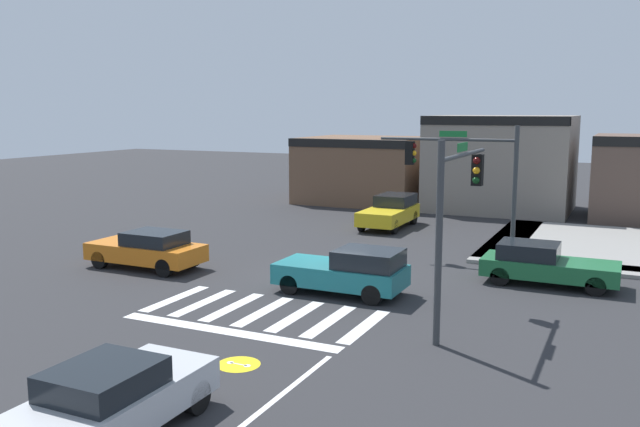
{
  "coord_description": "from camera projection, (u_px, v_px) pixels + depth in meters",
  "views": [
    {
      "loc": [
        9.72,
        -21.12,
        5.94
      ],
      "look_at": [
        -1.19,
        1.94,
        1.97
      ],
      "focal_mm": 37.46,
      "sensor_mm": 36.0,
      "label": 1
    }
  ],
  "objects": [
    {
      "name": "car_green",
      "position": [
        544.0,
        264.0,
        22.84
      ],
      "size": [
        4.46,
        1.84,
        1.41
      ],
      "color": "#1E6638",
      "rests_on": "ground_plane"
    },
    {
      "name": "traffic_signal_northeast",
      "position": [
        464.0,
        168.0,
        26.22
      ],
      "size": [
        5.53,
        0.32,
        5.36
      ],
      "rotation": [
        0.0,
        0.0,
        3.14
      ],
      "color": "#383A3D",
      "rests_on": "ground_plane"
    },
    {
      "name": "bike_detector_marking",
      "position": [
        239.0,
        364.0,
        15.73
      ],
      "size": [
        1.04,
        1.04,
        0.01
      ],
      "color": "yellow",
      "rests_on": "ground_plane"
    },
    {
      "name": "curb_corner_northeast",
      "position": [
        597.0,
        248.0,
        28.7
      ],
      "size": [
        10.0,
        10.6,
        0.15
      ],
      "color": "gray",
      "rests_on": "ground_plane"
    },
    {
      "name": "storefront_row",
      "position": [
        506.0,
        169.0,
        39.46
      ],
      "size": [
        26.5,
        6.9,
        5.6
      ],
      "color": "brown",
      "rests_on": "ground_plane"
    },
    {
      "name": "lane_markings",
      "position": [
        115.0,
        426.0,
        12.67
      ],
      "size": [
        6.8,
        20.25,
        0.01
      ],
      "color": "white",
      "rests_on": "ground_plane"
    },
    {
      "name": "car_orange",
      "position": [
        148.0,
        249.0,
        25.18
      ],
      "size": [
        4.45,
        1.89,
        1.44
      ],
      "rotation": [
        0.0,
        0.0,
        3.14
      ],
      "color": "orange",
      "rests_on": "ground_plane"
    },
    {
      "name": "car_yellow",
      "position": [
        390.0,
        211.0,
        34.1
      ],
      "size": [
        1.91,
        4.53,
        1.59
      ],
      "rotation": [
        0.0,
        0.0,
        -1.57
      ],
      "color": "gold",
      "rests_on": "ground_plane"
    },
    {
      "name": "car_silver",
      "position": [
        112.0,
        399.0,
        12.12
      ],
      "size": [
        1.81,
        4.16,
        1.44
      ],
      "rotation": [
        0.0,
        0.0,
        1.57
      ],
      "color": "#B7BABF",
      "rests_on": "ground_plane"
    },
    {
      "name": "car_teal",
      "position": [
        348.0,
        271.0,
        21.65
      ],
      "size": [
        4.19,
        1.91,
        1.53
      ],
      "rotation": [
        0.0,
        0.0,
        3.14
      ],
      "color": "#196B70",
      "rests_on": "ground_plane"
    },
    {
      "name": "crosswalk_near",
      "position": [
        264.0,
        311.0,
        19.86
      ],
      "size": [
        6.88,
        3.14,
        0.01
      ],
      "color": "silver",
      "rests_on": "ground_plane"
    },
    {
      "name": "ground_plane",
      "position": [
        327.0,
        277.0,
        23.88
      ],
      "size": [
        120.0,
        120.0,
        0.0
      ],
      "primitive_type": "plane",
      "color": "#2B2B2D"
    },
    {
      "name": "traffic_signal_southeast",
      "position": [
        459.0,
        197.0,
        18.24
      ],
      "size": [
        0.32,
        4.98,
        5.21
      ],
      "rotation": [
        0.0,
        0.0,
        1.57
      ],
      "color": "#383A3D",
      "rests_on": "ground_plane"
    }
  ]
}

